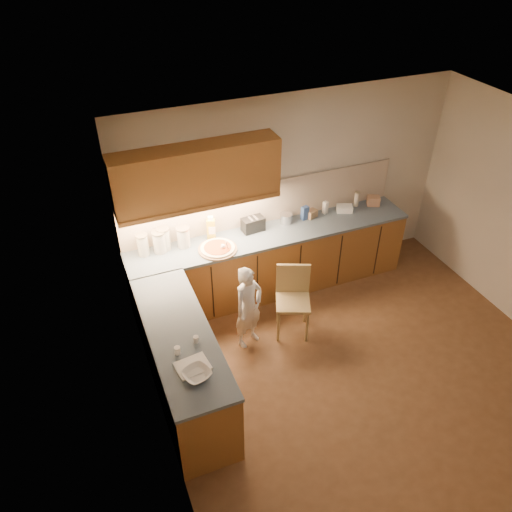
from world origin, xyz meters
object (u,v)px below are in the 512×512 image
child (248,307)px  wooden_chair (293,295)px  pizza_on_board (218,249)px  toaster (253,224)px  oil_jug (211,228)px

child → wooden_chair: size_ratio=1.21×
pizza_on_board → toaster: 0.62m
wooden_chair → toaster: toaster is taller
wooden_chair → toaster: size_ratio=3.01×
wooden_chair → oil_jug: (-0.69, 0.98, 0.54)m
pizza_on_board → wooden_chair: (0.70, -0.70, -0.42)m
pizza_on_board → child: bearing=-81.3°
pizza_on_board → oil_jug: size_ratio=1.52×
pizza_on_board → toaster: (0.56, 0.25, 0.07)m
child → pizza_on_board: bearing=75.6°
toaster → child: bearing=-120.1°
oil_jug → toaster: oil_jug is taller
oil_jug → pizza_on_board: bearing=-92.2°
pizza_on_board → child: size_ratio=0.44×
pizza_on_board → oil_jug: (0.01, 0.28, 0.12)m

